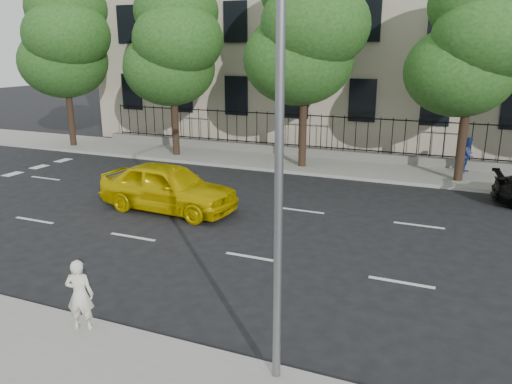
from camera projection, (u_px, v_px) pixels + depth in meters
ground at (210, 297)px, 11.59m from camera, size 120.00×120.00×0.00m
far_sidewalk at (347, 167)px, 23.97m from camera, size 60.00×4.00×0.15m
lane_markings at (281, 231)px, 15.80m from camera, size 49.60×4.62×0.01m
iron_fence at (355, 149)px, 25.32m from camera, size 30.00×0.50×2.20m
street_light at (292, 76)px, 7.67m from camera, size 0.25×3.32×8.05m
tree_a at (66, 38)px, 27.69m from camera, size 5.71×5.31×9.39m
tree_b at (174, 43)px, 25.16m from camera, size 5.53×5.12×8.97m
tree_c at (307, 29)px, 22.40m from camera, size 5.89×5.50×9.80m
tree_d at (475, 42)px, 19.94m from camera, size 5.34×4.94×8.84m
yellow_taxi at (168, 187)px, 17.62m from camera, size 5.15×2.30×1.72m
woman_near at (80, 295)px, 9.82m from camera, size 0.63×0.53×1.48m
pedestrian_far at (468, 155)px, 22.54m from camera, size 0.85×0.95×1.60m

